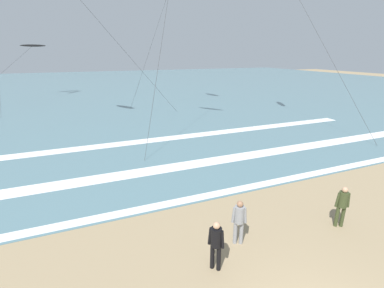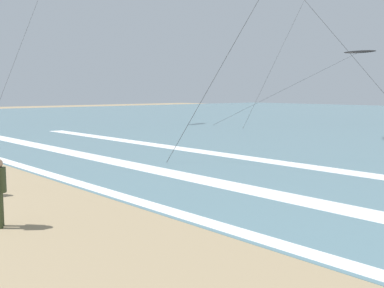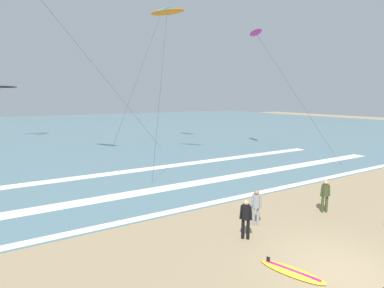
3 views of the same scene
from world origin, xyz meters
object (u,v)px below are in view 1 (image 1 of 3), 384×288
object	(u,v)px
surfer_left_far	(216,241)
surfer_left_near	(342,203)
surfer_right_near	(239,218)
kite_black_distant_high	(33,46)

from	to	relation	value
surfer_left_far	surfer_left_near	size ratio (longest dim) A/B	1.00
surfer_left_far	surfer_right_near	xyz separation A→B (m)	(1.21, 0.74, 0.00)
surfer_right_near	kite_black_distant_high	bearing A→B (deg)	103.88
surfer_left_far	kite_black_distant_high	bearing A→B (deg)	101.99
surfer_right_near	surfer_left_far	bearing A→B (deg)	-148.74
surfer_left_far	surfer_left_near	bearing A→B (deg)	1.87
surfer_left_far	surfer_right_near	size ratio (longest dim) A/B	1.00
surfer_left_near	kite_black_distant_high	size ratio (longest dim) A/B	0.11
surfer_left_far	surfer_right_near	world-z (taller)	same
surfer_right_near	surfer_left_near	bearing A→B (deg)	-8.20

